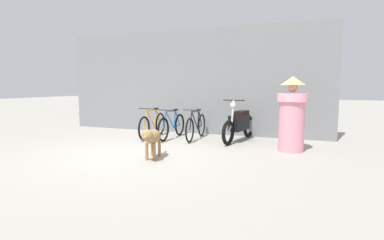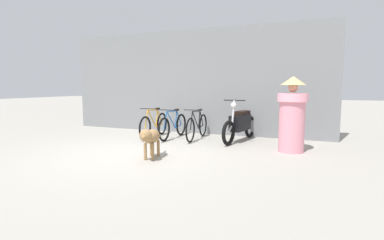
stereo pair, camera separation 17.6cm
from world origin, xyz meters
name	(u,v)px [view 1 (the left image)]	position (x,y,z in m)	size (l,w,h in m)	color
ground_plane	(130,154)	(0.00, 0.00, 0.00)	(60.00, 60.00, 0.00)	#9E998E
shop_wall_back	(188,82)	(0.00, 3.32, 1.58)	(8.48, 0.20, 3.16)	slate
bicycle_0	(153,125)	(-0.60, 2.08, 0.35)	(0.46, 1.74, 0.85)	black
bicycle_1	(172,126)	(-0.03, 2.15, 0.34)	(0.46, 1.73, 0.83)	black
bicycle_2	(196,126)	(0.65, 2.27, 0.35)	(0.46, 1.74, 0.84)	black
motorcycle	(239,124)	(1.81, 2.40, 0.45)	(0.58, 1.97, 1.11)	black
stray_dog	(152,137)	(0.64, -0.20, 0.44)	(0.41, 1.04, 0.64)	#997247
person_in_robes	(292,114)	(3.17, 1.59, 0.84)	(0.69, 0.69, 1.67)	pink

